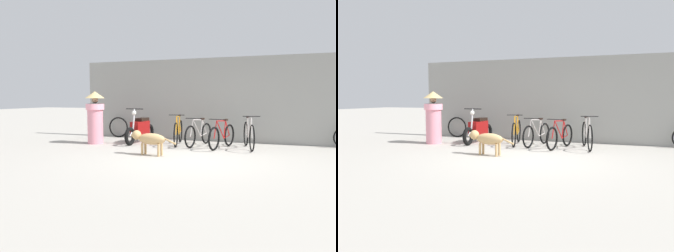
# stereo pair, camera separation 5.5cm
# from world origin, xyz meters

# --- Properties ---
(ground_plane) EXTENTS (60.00, 60.00, 0.00)m
(ground_plane) POSITION_xyz_m (0.00, 0.00, 0.00)
(ground_plane) COLOR #ADA89E
(shop_wall_back) EXTENTS (9.70, 0.20, 2.68)m
(shop_wall_back) POSITION_xyz_m (0.00, 3.29, 1.34)
(shop_wall_back) COLOR gray
(shop_wall_back) RESTS_ON ground
(bicycle_0) EXTENTS (0.49, 1.77, 0.93)m
(bicycle_0) POSITION_xyz_m (-1.01, 2.06, 0.38)
(bicycle_0) COLOR black
(bicycle_0) RESTS_ON ground
(bicycle_1) EXTENTS (0.49, 1.67, 0.84)m
(bicycle_1) POSITION_xyz_m (-0.38, 2.08, 0.34)
(bicycle_1) COLOR black
(bicycle_1) RESTS_ON ground
(bicycle_2) EXTENTS (0.53, 1.60, 0.84)m
(bicycle_2) POSITION_xyz_m (0.35, 1.84, 0.34)
(bicycle_2) COLOR black
(bicycle_2) RESTS_ON ground
(bicycle_3) EXTENTS (0.58, 1.68, 0.93)m
(bicycle_3) POSITION_xyz_m (1.06, 2.04, 0.39)
(bicycle_3) COLOR black
(bicycle_3) RESTS_ON ground
(motorcycle) EXTENTS (0.58, 1.85, 1.09)m
(motorcycle) POSITION_xyz_m (-2.27, 2.05, 0.42)
(motorcycle) COLOR black
(motorcycle) RESTS_ON ground
(stray_dog) EXTENTS (1.27, 0.37, 0.60)m
(stray_dog) POSITION_xyz_m (-1.12, 0.13, 0.41)
(stray_dog) COLOR tan
(stray_dog) RESTS_ON ground
(person_in_robes) EXTENTS (0.80, 0.80, 1.61)m
(person_in_robes) POSITION_xyz_m (-3.49, 1.40, 0.86)
(person_in_robes) COLOR pink
(person_in_robes) RESTS_ON ground
(spare_tire_left) EXTENTS (0.73, 0.10, 0.72)m
(spare_tire_left) POSITION_xyz_m (-3.59, 3.03, 0.36)
(spare_tire_left) COLOR black
(spare_tire_left) RESTS_ON ground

